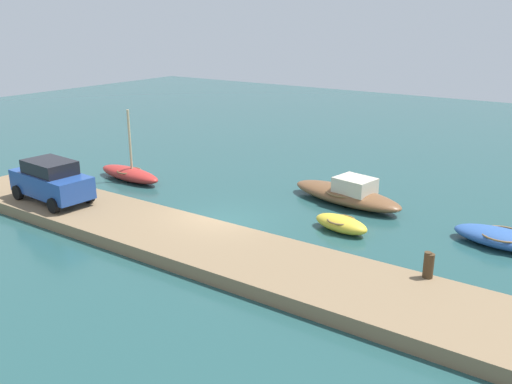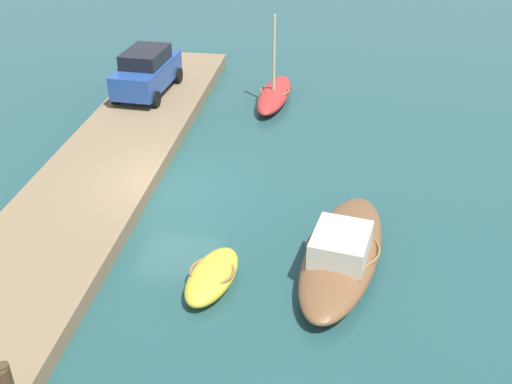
% 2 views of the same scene
% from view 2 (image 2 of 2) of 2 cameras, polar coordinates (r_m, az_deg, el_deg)
% --- Properties ---
extents(ground_plane, '(84.00, 84.00, 0.00)m').
position_cam_2_polar(ground_plane, '(19.32, -7.64, -0.03)').
color(ground_plane, '#234C4C').
extents(dock_platform, '(24.77, 3.74, 0.48)m').
position_cam_2_polar(dock_platform, '(19.99, -14.66, 1.08)').
color(dock_platform, '#846B4C').
rests_on(dock_platform, ground_plane).
extents(rowboat_red, '(4.34, 1.51, 3.71)m').
position_cam_2_polar(rowboat_red, '(25.68, 1.74, 9.15)').
color(rowboat_red, '#B72D28').
rests_on(rowboat_red, ground_plane).
extents(dinghy_yellow, '(2.52, 1.48, 0.62)m').
position_cam_2_polar(dinghy_yellow, '(15.22, -4.13, -7.84)').
color(dinghy_yellow, gold).
rests_on(dinghy_yellow, ground_plane).
extents(motorboat_brown, '(5.87, 2.82, 1.30)m').
position_cam_2_polar(motorboat_brown, '(15.87, 8.08, -5.56)').
color(motorboat_brown, brown).
rests_on(motorboat_brown, ground_plane).
extents(mooring_post_west, '(0.22, 0.22, 0.83)m').
position_cam_2_polar(mooring_post_west, '(12.85, -22.27, -16.03)').
color(mooring_post_west, '#47331E').
rests_on(mooring_post_west, dock_platform).
extents(parked_car, '(4.06, 2.12, 1.81)m').
position_cam_2_polar(parked_car, '(25.59, -10.19, 11.09)').
color(parked_car, '#234793').
rests_on(parked_car, dock_platform).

